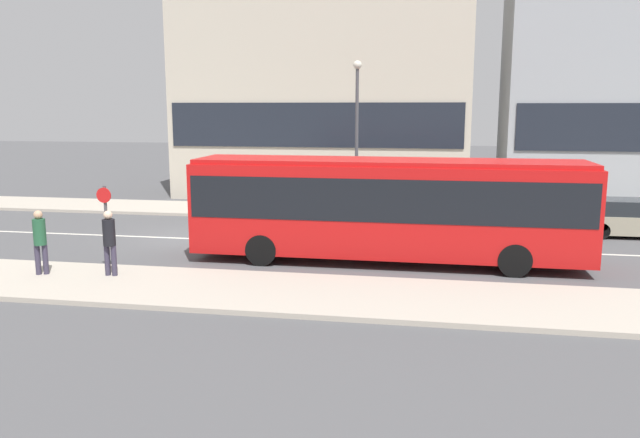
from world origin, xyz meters
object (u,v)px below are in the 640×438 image
Objects in this scene: city_bus at (387,203)px; parked_car_0 at (487,214)px; pedestrian_near_stop at (40,238)px; parked_car_1 at (632,219)px; bus_stop_sign at (106,220)px; pedestrian_down_pavement at (109,239)px; street_lamp at (357,122)px.

parked_car_0 is at bearing 63.42° from city_bus.
city_bus is 3.00× the size of parked_car_0.
parked_car_1 is at bearing -177.75° from pedestrian_near_stop.
city_bus is 4.97× the size of bus_stop_sign.
parked_car_1 is (8.76, 5.58, -1.19)m from city_bus.
parked_car_0 is 2.18× the size of pedestrian_down_pavement.
city_bus is 10.45m from parked_car_1.
parked_car_1 is 11.27m from street_lamp.
bus_stop_sign is (-11.42, -8.33, 0.90)m from parked_car_0.
city_bus is 8.20m from pedestrian_down_pavement.
pedestrian_near_stop reaches higher than parked_car_0.
street_lamp is (-5.35, 1.64, 3.49)m from parked_car_0.
pedestrian_down_pavement is at bearing -140.28° from parked_car_0.
pedestrian_near_stop is (-18.14, -9.25, 0.52)m from parked_car_1.
city_bus is 6.56× the size of pedestrian_down_pavement.
parked_car_0 is 5.23m from parked_car_1.
city_bus reaches higher than parked_car_1.
street_lamp is at bearing 60.93° from pedestrian_down_pavement.
parked_car_1 is 20.37m from pedestrian_near_stop.
bus_stop_sign is at bearing -143.90° from parked_car_0.
pedestrian_down_pavement is at bearing -149.56° from city_bus.
parked_car_0 is (3.53, 5.64, -1.19)m from city_bus.
bus_stop_sign is at bearing -171.33° from pedestrian_near_stop.
parked_car_1 is 18.52m from pedestrian_down_pavement.
pedestrian_near_stop is 0.28× the size of street_lamp.
street_lamp is at bearing 162.99° from parked_car_0.
parked_car_1 is 2.26× the size of pedestrian_near_stop.
pedestrian_near_stop is at bearing -175.04° from pedestrian_down_pavement.
city_bus is at bearing -122.05° from parked_car_0.
bus_stop_sign reaches higher than pedestrian_down_pavement.
bus_stop_sign is 11.96m from street_lamp.
pedestrian_near_stop is at bearing -144.19° from parked_car_0.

